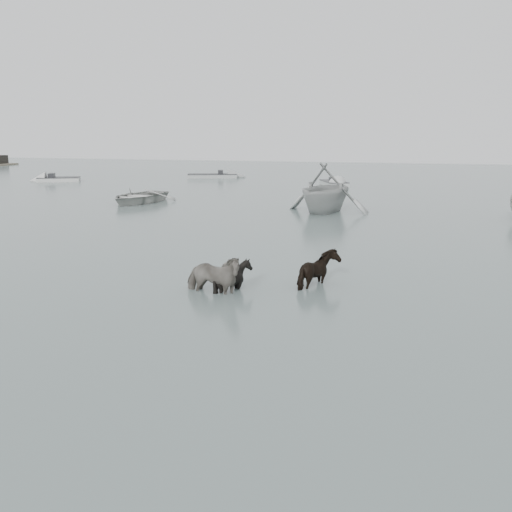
% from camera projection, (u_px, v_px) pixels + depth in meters
% --- Properties ---
extents(ground, '(140.00, 140.00, 0.00)m').
position_uv_depth(ground, '(234.00, 304.00, 15.25)').
color(ground, slate).
rests_on(ground, ground).
extents(pony_pinto, '(1.91, 1.04, 1.54)m').
position_uv_depth(pony_pinto, '(213.00, 267.00, 16.04)').
color(pony_pinto, black).
rests_on(pony_pinto, ground).
extents(pony_dark, '(1.22, 1.41, 1.38)m').
position_uv_depth(pony_dark, '(320.00, 263.00, 16.85)').
color(pony_dark, black).
rests_on(pony_dark, ground).
extents(pony_black, '(1.33, 1.24, 1.24)m').
position_uv_depth(pony_black, '(233.00, 269.00, 16.47)').
color(pony_black, black).
rests_on(pony_black, ground).
extents(rowboat_lead, '(4.23, 5.43, 1.03)m').
position_uv_depth(rowboat_lead, '(138.00, 195.00, 36.38)').
color(rowboat_lead, '#BABBB6').
rests_on(rowboat_lead, ground).
extents(rowboat_trail, '(5.88, 6.45, 2.91)m').
position_uv_depth(rowboat_trail, '(326.00, 186.00, 31.96)').
color(rowboat_trail, '#AEB1AE').
rests_on(rowboat_trail, ground).
extents(skiff_outer, '(5.24, 3.63, 0.75)m').
position_uv_depth(skiff_outer, '(59.00, 177.00, 51.55)').
color(skiff_outer, silver).
rests_on(skiff_outer, ground).
extents(skiff_mid, '(3.41, 5.21, 0.75)m').
position_uv_depth(skiff_mid, '(334.00, 181.00, 47.67)').
color(skiff_mid, '#ADAFAC').
rests_on(skiff_mid, ground).
extents(skiff_far, '(6.76, 3.61, 0.75)m').
position_uv_depth(skiff_far, '(212.00, 174.00, 55.46)').
color(skiff_far, '#A0A2A0').
rests_on(skiff_far, ground).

